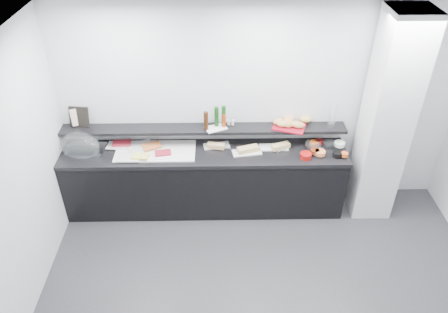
{
  "coord_description": "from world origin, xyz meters",
  "views": [
    {
      "loc": [
        -0.52,
        -2.83,
        4.02
      ],
      "look_at": [
        -0.45,
        1.45,
        1.0
      ],
      "focal_mm": 35.0,
      "sensor_mm": 36.0,
      "label": 1
    }
  ],
  "objects_px": {
    "framed_print": "(79,117)",
    "condiment_tray": "(216,128)",
    "bread_tray": "(289,127)",
    "cloche_base": "(86,150)",
    "sandwich_plate_mid": "(247,152)",
    "carafe": "(332,116)"
  },
  "relations": [
    {
      "from": "cloche_base",
      "to": "sandwich_plate_mid",
      "type": "xyz_separation_m",
      "value": [
        2.03,
        -0.07,
        -0.01
      ]
    },
    {
      "from": "sandwich_plate_mid",
      "to": "carafe",
      "type": "xyz_separation_m",
      "value": [
        1.07,
        0.2,
        0.39
      ]
    },
    {
      "from": "condiment_tray",
      "to": "bread_tray",
      "type": "height_order",
      "value": "bread_tray"
    },
    {
      "from": "framed_print",
      "to": "bread_tray",
      "type": "distance_m",
      "value": 2.64
    },
    {
      "from": "sandwich_plate_mid",
      "to": "framed_print",
      "type": "xyz_separation_m",
      "value": [
        -2.1,
        0.28,
        0.37
      ]
    },
    {
      "from": "cloche_base",
      "to": "framed_print",
      "type": "relative_size",
      "value": 1.8
    },
    {
      "from": "bread_tray",
      "to": "carafe",
      "type": "height_order",
      "value": "carafe"
    },
    {
      "from": "cloche_base",
      "to": "bread_tray",
      "type": "xyz_separation_m",
      "value": [
        2.56,
        0.12,
        0.24
      ]
    },
    {
      "from": "condiment_tray",
      "to": "cloche_base",
      "type": "bearing_deg",
      "value": 159.94
    },
    {
      "from": "cloche_base",
      "to": "sandwich_plate_mid",
      "type": "relative_size",
      "value": 1.29
    },
    {
      "from": "cloche_base",
      "to": "carafe",
      "type": "xyz_separation_m",
      "value": [
        3.09,
        0.13,
        0.38
      ]
    },
    {
      "from": "framed_print",
      "to": "carafe",
      "type": "xyz_separation_m",
      "value": [
        3.17,
        -0.08,
        0.02
      ]
    },
    {
      "from": "carafe",
      "to": "bread_tray",
      "type": "bearing_deg",
      "value": -178.89
    },
    {
      "from": "cloche_base",
      "to": "carafe",
      "type": "relative_size",
      "value": 1.56
    },
    {
      "from": "framed_print",
      "to": "bread_tray",
      "type": "bearing_deg",
      "value": 5.66
    },
    {
      "from": "sandwich_plate_mid",
      "to": "carafe",
      "type": "relative_size",
      "value": 1.21
    },
    {
      "from": "cloche_base",
      "to": "sandwich_plate_mid",
      "type": "distance_m",
      "value": 2.03
    },
    {
      "from": "bread_tray",
      "to": "carafe",
      "type": "relative_size",
      "value": 1.3
    },
    {
      "from": "cloche_base",
      "to": "bread_tray",
      "type": "height_order",
      "value": "bread_tray"
    },
    {
      "from": "carafe",
      "to": "framed_print",
      "type": "bearing_deg",
      "value": 178.57
    },
    {
      "from": "framed_print",
      "to": "condiment_tray",
      "type": "height_order",
      "value": "framed_print"
    },
    {
      "from": "carafe",
      "to": "cloche_base",
      "type": "bearing_deg",
      "value": -177.6
    }
  ]
}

